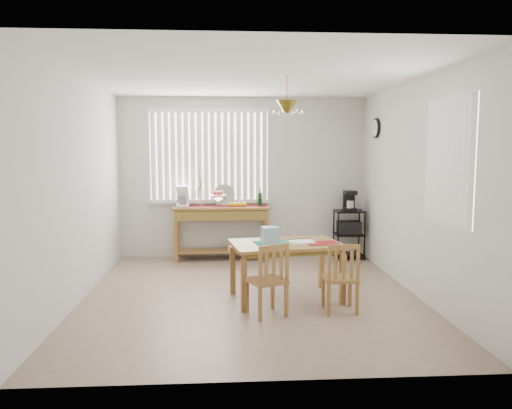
{
  "coord_description": "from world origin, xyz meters",
  "views": [
    {
      "loc": [
        -0.31,
        -5.89,
        1.78
      ],
      "look_at": [
        0.1,
        0.55,
        1.05
      ],
      "focal_mm": 35.0,
      "sensor_mm": 36.0,
      "label": 1
    }
  ],
  "objects": [
    {
      "name": "room_shell",
      "position": [
        0.0,
        0.02,
        1.69
      ],
      "size": [
        4.2,
        4.7,
        2.7
      ],
      "color": "beige",
      "rests_on": "ground"
    },
    {
      "name": "chair_right",
      "position": [
        0.94,
        -0.68,
        0.38
      ],
      "size": [
        0.36,
        0.36,
        0.78
      ],
      "color": "olive",
      "rests_on": "ground"
    },
    {
      "name": "cart_items",
      "position": [
        1.7,
        1.98,
        0.93
      ],
      "size": [
        0.18,
        0.22,
        0.32
      ],
      "color": "black",
      "rests_on": "wire_cart"
    },
    {
      "name": "table_items",
      "position": [
        0.3,
        -0.28,
        0.76
      ],
      "size": [
        1.02,
        0.45,
        0.22
      ],
      "color": "#167D6A",
      "rests_on": "dining_table"
    },
    {
      "name": "ground",
      "position": [
        0.0,
        0.0,
        -0.01
      ],
      "size": [
        4.0,
        4.5,
        0.01
      ],
      "primitive_type": "cube",
      "color": "gray"
    },
    {
      "name": "chair_left",
      "position": [
        0.14,
        -0.75,
        0.39
      ],
      "size": [
        0.48,
        0.48,
        0.79
      ],
      "color": "olive",
      "rests_on": "ground"
    },
    {
      "name": "dining_table",
      "position": [
        0.41,
        -0.15,
        0.6
      ],
      "size": [
        1.37,
        1.0,
        0.67
      ],
      "color": "olive",
      "rests_on": "ground"
    },
    {
      "name": "sideboard_items",
      "position": [
        -0.59,
        2.03,
        0.99
      ],
      "size": [
        1.45,
        0.36,
        0.66
      ],
      "color": "maroon",
      "rests_on": "sideboard"
    },
    {
      "name": "sideboard",
      "position": [
        -0.35,
        2.02,
        0.64
      ],
      "size": [
        1.52,
        0.43,
        0.86
      ],
      "color": "olive",
      "rests_on": "ground"
    },
    {
      "name": "wire_cart",
      "position": [
        1.7,
        1.97,
        0.47
      ],
      "size": [
        0.46,
        0.37,
        0.78
      ],
      "color": "black",
      "rests_on": "ground"
    }
  ]
}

